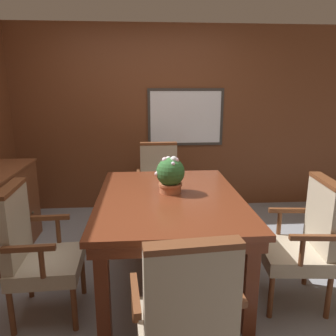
% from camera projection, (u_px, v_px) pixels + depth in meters
% --- Properties ---
extents(ground_plane, '(14.00, 14.00, 0.00)m').
position_uv_depth(ground_plane, '(154.00, 284.00, 2.85)').
color(ground_plane, gray).
extents(wall_back, '(7.20, 0.08, 2.45)m').
position_uv_depth(wall_back, '(149.00, 120.00, 4.43)').
color(wall_back, brown).
rests_on(wall_back, ground_plane).
extents(dining_table, '(1.19, 1.61, 0.78)m').
position_uv_depth(dining_table, '(169.00, 206.00, 2.76)').
color(dining_table, maroon).
rests_on(dining_table, ground_plane).
extents(chair_head_far, '(0.54, 0.49, 1.01)m').
position_uv_depth(chair_head_far, '(159.00, 183.00, 3.96)').
color(chair_head_far, brown).
rests_on(chair_head_far, ground_plane).
extents(chair_right_near, '(0.52, 0.57, 1.01)m').
position_uv_depth(chair_right_near, '(305.00, 239.00, 2.51)').
color(chair_right_near, brown).
rests_on(chair_right_near, ground_plane).
extents(chair_head_near, '(0.57, 0.52, 1.01)m').
position_uv_depth(chair_head_near, '(186.00, 318.00, 1.66)').
color(chair_head_near, brown).
rests_on(chair_head_near, ground_plane).
extents(chair_left_near, '(0.50, 0.55, 1.01)m').
position_uv_depth(chair_left_near, '(34.00, 249.00, 2.36)').
color(chair_left_near, brown).
rests_on(chair_left_near, ground_plane).
extents(potted_plant, '(0.26, 0.24, 0.32)m').
position_uv_depth(potted_plant, '(170.00, 175.00, 2.78)').
color(potted_plant, '#B2603D').
rests_on(potted_plant, dining_table).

